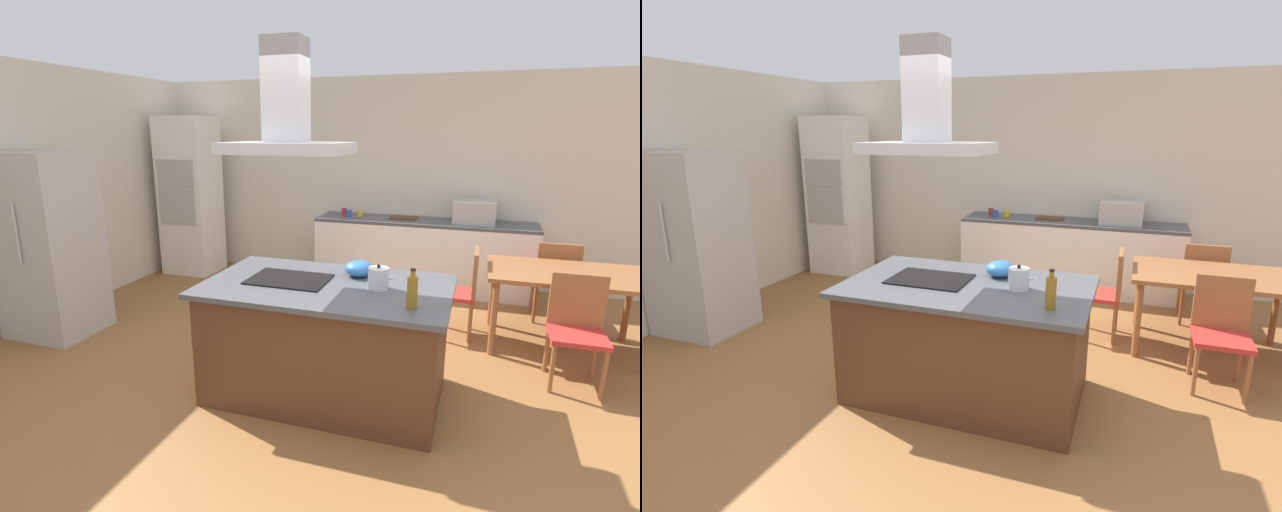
{
  "view_description": "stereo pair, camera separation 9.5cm",
  "coord_description": "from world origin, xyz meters",
  "views": [
    {
      "loc": [
        1.05,
        -3.27,
        2.02
      ],
      "look_at": [
        -0.19,
        0.4,
        1.0
      ],
      "focal_mm": 27.04,
      "sensor_mm": 36.0,
      "label": 1
    },
    {
      "loc": [
        1.14,
        -3.24,
        2.02
      ],
      "look_at": [
        -0.19,
        0.4,
        1.0
      ],
      "focal_mm": 27.04,
      "sensor_mm": 36.0,
      "label": 2
    }
  ],
  "objects": [
    {
      "name": "cutting_board",
      "position": [
        0.1,
        2.93,
        0.91
      ],
      "size": [
        0.34,
        0.24,
        0.02
      ],
      "primitive_type": "cube",
      "color": "#59331E",
      "rests_on": "back_counter"
    },
    {
      "name": "kitchen_island",
      "position": [
        0.0,
        0.0,
        0.45
      ],
      "size": [
        1.83,
        1.12,
        0.9
      ],
      "color": "#59331E",
      "rests_on": "ground"
    },
    {
      "name": "mixing_bowl",
      "position": [
        0.18,
        0.27,
        0.96
      ],
      "size": [
        0.23,
        0.23,
        0.12
      ],
      "primitive_type": "ellipsoid",
      "color": "#2D6BB7",
      "rests_on": "kitchen_island"
    },
    {
      "name": "wall_oven_stack",
      "position": [
        -2.9,
        2.65,
        1.1
      ],
      "size": [
        0.7,
        0.66,
        2.2
      ],
      "color": "white",
      "rests_on": "ground"
    },
    {
      "name": "range_hood",
      "position": [
        -0.31,
        0.0,
        2.1
      ],
      "size": [
        0.9,
        0.55,
        0.78
      ],
      "color": "#ADADB2"
    },
    {
      "name": "countertop_microwave",
      "position": [
        0.98,
        2.88,
        1.04
      ],
      "size": [
        0.5,
        0.38,
        0.28
      ],
      "primitive_type": "cube",
      "color": "#B2AFAA",
      "rests_on": "back_counter"
    },
    {
      "name": "chair_facing_back_wall",
      "position": [
        1.86,
        2.15,
        0.51
      ],
      "size": [
        0.42,
        0.42,
        0.89
      ],
      "color": "red",
      "rests_on": "ground"
    },
    {
      "name": "cooktop",
      "position": [
        -0.31,
        0.0,
        0.91
      ],
      "size": [
        0.6,
        0.44,
        0.01
      ],
      "primitive_type": "cube",
      "color": "black",
      "rests_on": "kitchen_island"
    },
    {
      "name": "wall_back",
      "position": [
        0.0,
        3.25,
        1.35
      ],
      "size": [
        7.2,
        0.1,
        2.7
      ],
      "primitive_type": "cube",
      "color": "beige",
      "rests_on": "ground"
    },
    {
      "name": "chair_facing_island",
      "position": [
        1.86,
        0.82,
        0.51
      ],
      "size": [
        0.42,
        0.42,
        0.89
      ],
      "color": "red",
      "rests_on": "ground"
    },
    {
      "name": "olive_oil_bottle",
      "position": [
        0.67,
        -0.31,
        1.01
      ],
      "size": [
        0.07,
        0.07,
        0.27
      ],
      "color": "olive",
      "rests_on": "kitchen_island"
    },
    {
      "name": "coffee_mug_blue",
      "position": [
        -0.61,
        2.84,
        0.95
      ],
      "size": [
        0.08,
        0.08,
        0.09
      ],
      "primitive_type": "cylinder",
      "color": "#2D56B2",
      "rests_on": "back_counter"
    },
    {
      "name": "coffee_mug_red",
      "position": [
        -0.7,
        2.96,
        0.95
      ],
      "size": [
        0.08,
        0.08,
        0.09
      ],
      "primitive_type": "cylinder",
      "color": "red",
      "rests_on": "back_counter"
    },
    {
      "name": "ground",
      "position": [
        0.0,
        1.5,
        0.0
      ],
      "size": [
        16.0,
        16.0,
        0.0
      ],
      "primitive_type": "plane",
      "color": "#936033"
    },
    {
      "name": "back_counter",
      "position": [
        0.37,
        2.88,
        0.45
      ],
      "size": [
        2.74,
        0.62,
        0.9
      ],
      "color": "white",
      "rests_on": "ground"
    },
    {
      "name": "wall_left",
      "position": [
        -3.45,
        1.0,
        1.35
      ],
      "size": [
        0.1,
        8.8,
        2.7
      ],
      "primitive_type": "cube",
      "color": "beige",
      "rests_on": "ground"
    },
    {
      "name": "tea_kettle",
      "position": [
        0.39,
        0.01,
        0.98
      ],
      "size": [
        0.2,
        0.15,
        0.18
      ],
      "color": "silver",
      "rests_on": "kitchen_island"
    },
    {
      "name": "refrigerator",
      "position": [
        -2.98,
        0.27,
        0.91
      ],
      "size": [
        0.8,
        0.73,
        1.82
      ],
      "color": "#B2AFAA",
      "rests_on": "ground"
    },
    {
      "name": "coffee_mug_yellow",
      "position": [
        -0.47,
        2.89,
        0.95
      ],
      "size": [
        0.08,
        0.08,
        0.09
      ],
      "primitive_type": "cylinder",
      "color": "gold",
      "rests_on": "back_counter"
    },
    {
      "name": "dining_table",
      "position": [
        1.86,
        1.48,
        0.67
      ],
      "size": [
        1.4,
        0.9,
        0.75
      ],
      "color": "#995B33",
      "rests_on": "ground"
    },
    {
      "name": "chair_at_left_end",
      "position": [
        0.94,
        1.48,
        0.51
      ],
      "size": [
        0.42,
        0.42,
        0.89
      ],
      "color": "red",
      "rests_on": "ground"
    }
  ]
}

